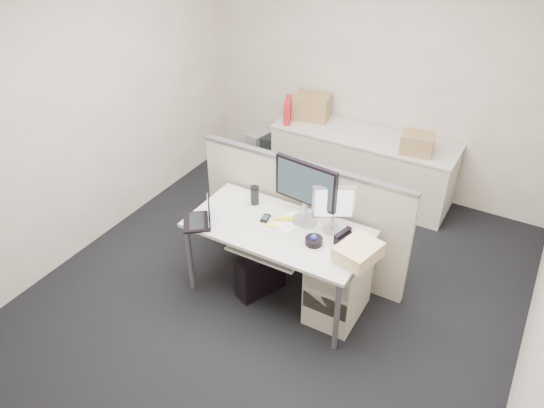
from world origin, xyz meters
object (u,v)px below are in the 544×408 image
Objects in this scene: laptop at (196,212)px; monitor_main at (305,193)px; desk at (278,234)px; desk_phone at (350,241)px.

monitor_main is at bearing 84.12° from laptop.
desk is 0.42m from monitor_main.
desk_phone is at bearing -6.09° from monitor_main.
desk_phone is at bearing 7.59° from desk.
laptop is (-0.62, -0.28, 0.18)m from desk.
laptop is at bearing -155.70° from desk.
desk is 7.53× the size of desk_phone.
desk is at bearing -123.37° from monitor_main.
desk_phone is (0.45, -0.10, -0.25)m from monitor_main.
desk_phone reaches higher than desk.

